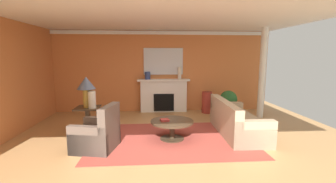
{
  "coord_description": "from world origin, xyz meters",
  "views": [
    {
      "loc": [
        -0.27,
        -5.01,
        1.94
      ],
      "look_at": [
        0.17,
        1.09,
        1.0
      ],
      "focal_mm": 24.7,
      "sensor_mm": 36.0,
      "label": 1
    }
  ],
  "objects_px": {
    "fireplace": "(164,96)",
    "vase_on_side_table": "(92,100)",
    "mantel_mirror": "(163,61)",
    "armchair_near_window": "(97,135)",
    "table_lamp": "(86,86)",
    "vase_mantel_right": "(180,73)",
    "sofa": "(236,123)",
    "vase_tall_corner": "(207,102)",
    "potted_plant": "(228,101)",
    "coffee_table": "(172,126)",
    "vase_mantel_left": "(148,76)",
    "side_table": "(88,119)"
  },
  "relations": [
    {
      "from": "mantel_mirror",
      "to": "vase_mantel_left",
      "type": "bearing_deg",
      "value": -162.82
    },
    {
      "from": "mantel_mirror",
      "to": "vase_mantel_left",
      "type": "height_order",
      "value": "mantel_mirror"
    },
    {
      "from": "armchair_near_window",
      "to": "potted_plant",
      "type": "xyz_separation_m",
      "value": [
        3.63,
        2.51,
        0.19
      ]
    },
    {
      "from": "mantel_mirror",
      "to": "potted_plant",
      "type": "xyz_separation_m",
      "value": [
        2.07,
        -0.86,
        -1.27
      ]
    },
    {
      "from": "vase_mantel_right",
      "to": "potted_plant",
      "type": "height_order",
      "value": "vase_mantel_right"
    },
    {
      "from": "table_lamp",
      "to": "vase_mantel_left",
      "type": "distance_m",
      "value": 2.67
    },
    {
      "from": "armchair_near_window",
      "to": "table_lamp",
      "type": "distance_m",
      "value": 1.39
    },
    {
      "from": "vase_mantel_left",
      "to": "vase_mantel_right",
      "type": "height_order",
      "value": "vase_mantel_right"
    },
    {
      "from": "fireplace",
      "to": "vase_on_side_table",
      "type": "height_order",
      "value": "fireplace"
    },
    {
      "from": "coffee_table",
      "to": "vase_mantel_right",
      "type": "relative_size",
      "value": 2.42
    },
    {
      "from": "table_lamp",
      "to": "vase_on_side_table",
      "type": "relative_size",
      "value": 1.81
    },
    {
      "from": "table_lamp",
      "to": "vase_tall_corner",
      "type": "bearing_deg",
      "value": 29.92
    },
    {
      "from": "table_lamp",
      "to": "vase_mantel_right",
      "type": "distance_m",
      "value": 3.4
    },
    {
      "from": "coffee_table",
      "to": "vase_on_side_table",
      "type": "bearing_deg",
      "value": 169.18
    },
    {
      "from": "sofa",
      "to": "vase_on_side_table",
      "type": "height_order",
      "value": "vase_on_side_table"
    },
    {
      "from": "sofa",
      "to": "vase_on_side_table",
      "type": "relative_size",
      "value": 5.12
    },
    {
      "from": "mantel_mirror",
      "to": "armchair_near_window",
      "type": "distance_m",
      "value": 3.99
    },
    {
      "from": "vase_on_side_table",
      "to": "mantel_mirror",
      "type": "bearing_deg",
      "value": 53.96
    },
    {
      "from": "fireplace",
      "to": "sofa",
      "type": "bearing_deg",
      "value": -56.38
    },
    {
      "from": "potted_plant",
      "to": "coffee_table",
      "type": "bearing_deg",
      "value": -134.84
    },
    {
      "from": "mantel_mirror",
      "to": "vase_mantel_left",
      "type": "xyz_separation_m",
      "value": [
        -0.55,
        -0.17,
        -0.48
      ]
    },
    {
      "from": "coffee_table",
      "to": "vase_tall_corner",
      "type": "xyz_separation_m",
      "value": [
        1.43,
        2.48,
        0.03
      ]
    },
    {
      "from": "vase_mantel_left",
      "to": "vase_tall_corner",
      "type": "xyz_separation_m",
      "value": [
        2.02,
        -0.25,
        -0.91
      ]
    },
    {
      "from": "mantel_mirror",
      "to": "sofa",
      "type": "bearing_deg",
      "value": -57.6
    },
    {
      "from": "coffee_table",
      "to": "sofa",
      "type": "bearing_deg",
      "value": 8.98
    },
    {
      "from": "sofa",
      "to": "coffee_table",
      "type": "relative_size",
      "value": 2.12
    },
    {
      "from": "fireplace",
      "to": "sofa",
      "type": "xyz_separation_m",
      "value": [
        1.68,
        -2.52,
        -0.25
      ]
    },
    {
      "from": "armchair_near_window",
      "to": "vase_on_side_table",
      "type": "distance_m",
      "value": 1.07
    },
    {
      "from": "vase_tall_corner",
      "to": "side_table",
      "type": "bearing_deg",
      "value": -150.08
    },
    {
      "from": "coffee_table",
      "to": "side_table",
      "type": "bearing_deg",
      "value": 166.73
    },
    {
      "from": "vase_tall_corner",
      "to": "vase_mantel_right",
      "type": "xyz_separation_m",
      "value": [
        -0.92,
        0.25,
        0.99
      ]
    },
    {
      "from": "mantel_mirror",
      "to": "potted_plant",
      "type": "relative_size",
      "value": 1.64
    },
    {
      "from": "vase_mantel_left",
      "to": "vase_mantel_right",
      "type": "distance_m",
      "value": 1.1
    },
    {
      "from": "mantel_mirror",
      "to": "sofa",
      "type": "xyz_separation_m",
      "value": [
        1.68,
        -2.64,
        -1.46
      ]
    },
    {
      "from": "coffee_table",
      "to": "vase_on_side_table",
      "type": "xyz_separation_m",
      "value": [
        -1.89,
        0.36,
        0.57
      ]
    },
    {
      "from": "vase_mantel_right",
      "to": "vase_tall_corner",
      "type": "bearing_deg",
      "value": -15.14
    },
    {
      "from": "sofa",
      "to": "vase_tall_corner",
      "type": "height_order",
      "value": "sofa"
    },
    {
      "from": "vase_mantel_right",
      "to": "potted_plant",
      "type": "bearing_deg",
      "value": -24.43
    },
    {
      "from": "vase_mantel_left",
      "to": "sofa",
      "type": "bearing_deg",
      "value": -47.99
    },
    {
      "from": "vase_tall_corner",
      "to": "fireplace",
      "type": "bearing_deg",
      "value": 168.52
    },
    {
      "from": "fireplace",
      "to": "potted_plant",
      "type": "relative_size",
      "value": 2.16
    },
    {
      "from": "coffee_table",
      "to": "table_lamp",
      "type": "distance_m",
      "value": 2.28
    },
    {
      "from": "fireplace",
      "to": "potted_plant",
      "type": "height_order",
      "value": "fireplace"
    },
    {
      "from": "coffee_table",
      "to": "table_lamp",
      "type": "relative_size",
      "value": 1.33
    },
    {
      "from": "armchair_near_window",
      "to": "vase_on_side_table",
      "type": "relative_size",
      "value": 2.3
    },
    {
      "from": "side_table",
      "to": "vase_tall_corner",
      "type": "xyz_separation_m",
      "value": [
        3.47,
        2.0,
        -0.03
      ]
    },
    {
      "from": "mantel_mirror",
      "to": "vase_mantel_right",
      "type": "xyz_separation_m",
      "value": [
        0.55,
        -0.17,
        -0.4
      ]
    },
    {
      "from": "side_table",
      "to": "vase_tall_corner",
      "type": "relative_size",
      "value": 0.95
    },
    {
      "from": "armchair_near_window",
      "to": "table_lamp",
      "type": "xyz_separation_m",
      "value": [
        -0.44,
        0.95,
        0.92
      ]
    },
    {
      "from": "armchair_near_window",
      "to": "coffee_table",
      "type": "height_order",
      "value": "armchair_near_window"
    }
  ]
}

